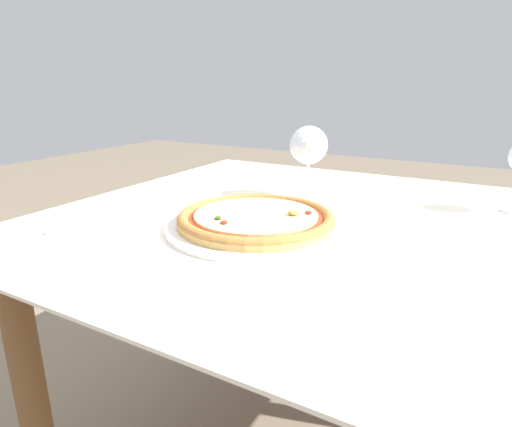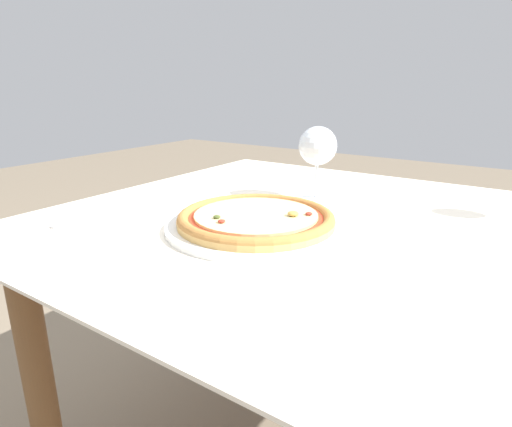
{
  "view_description": "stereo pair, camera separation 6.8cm",
  "coord_description": "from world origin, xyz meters",
  "views": [
    {
      "loc": [
        0.28,
        -0.79,
        0.98
      ],
      "look_at": [
        -0.1,
        -0.11,
        0.74
      ],
      "focal_mm": 30.0,
      "sensor_mm": 36.0,
      "label": 1
    },
    {
      "loc": [
        0.33,
        -0.75,
        0.98
      ],
      "look_at": [
        -0.1,
        -0.11,
        0.74
      ],
      "focal_mm": 30.0,
      "sensor_mm": 36.0,
      "label": 2
    }
  ],
  "objects": [
    {
      "name": "dining_table",
      "position": [
        0.0,
        0.0,
        0.62
      ],
      "size": [
        1.13,
        1.0,
        0.71
      ],
      "color": "brown",
      "rests_on": "ground_plane"
    },
    {
      "name": "pizza_plate",
      "position": [
        -0.1,
        -0.11,
        0.73
      ],
      "size": [
        0.34,
        0.34,
        0.04
      ],
      "color": "white",
      "rests_on": "dining_table"
    },
    {
      "name": "fork",
      "position": [
        -0.42,
        -0.24,
        0.72
      ],
      "size": [
        0.04,
        0.17,
        0.0
      ],
      "color": "silver",
      "rests_on": "dining_table"
    },
    {
      "name": "wine_glass_far_right",
      "position": [
        -0.11,
        0.15,
        0.84
      ],
      "size": [
        0.09,
        0.09,
        0.17
      ],
      "color": "silver",
      "rests_on": "dining_table"
    }
  ]
}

